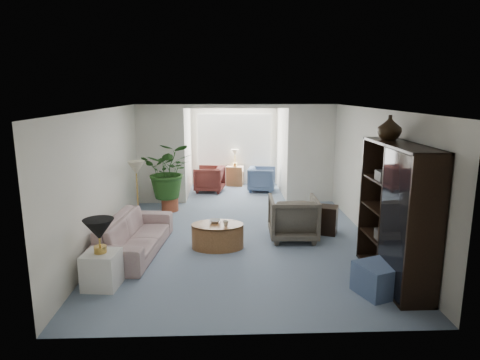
{
  "coord_description": "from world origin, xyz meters",
  "views": [
    {
      "loc": [
        -0.31,
        -7.43,
        2.81
      ],
      "look_at": [
        0.0,
        0.6,
        1.1
      ],
      "focal_mm": 31.27,
      "sensor_mm": 36.0,
      "label": 1
    }
  ],
  "objects_px": {
    "ottoman": "(378,279)",
    "sunroom_chair_maroon": "(209,179)",
    "table_lamp": "(99,229)",
    "plant_pot": "(170,204)",
    "sofa": "(135,235)",
    "sunroom_table": "(235,176)",
    "end_table": "(102,270)",
    "sunroom_chair_blue": "(262,179)",
    "floor_lamp": "(136,168)",
    "coffee_cup": "(226,223)",
    "entertainment_cabinet": "(397,214)",
    "wingback_chair": "(293,218)",
    "side_table_dark": "(325,220)",
    "framed_picture": "(378,154)",
    "cabinet_urn": "(390,127)",
    "coffee_bowl": "(215,221)",
    "coffee_table": "(218,236)"
  },
  "relations": [
    {
      "from": "table_lamp",
      "to": "sunroom_chair_blue",
      "type": "xyz_separation_m",
      "value": [
        2.87,
        5.94,
        -0.54
      ]
    },
    {
      "from": "plant_pot",
      "to": "table_lamp",
      "type": "bearing_deg",
      "value": -96.94
    },
    {
      "from": "wingback_chair",
      "to": "side_table_dark",
      "type": "xyz_separation_m",
      "value": [
        0.7,
        0.3,
        -0.14
      ]
    },
    {
      "from": "ottoman",
      "to": "sunroom_chair_maroon",
      "type": "distance_m",
      "value": 6.81
    },
    {
      "from": "sofa",
      "to": "sunroom_table",
      "type": "bearing_deg",
      "value": -13.7
    },
    {
      "from": "floor_lamp",
      "to": "sunroom_table",
      "type": "xyz_separation_m",
      "value": [
        2.16,
        3.8,
        -0.95
      ]
    },
    {
      "from": "coffee_table",
      "to": "plant_pot",
      "type": "bearing_deg",
      "value": 115.49
    },
    {
      "from": "end_table",
      "to": "wingback_chair",
      "type": "relative_size",
      "value": 0.57
    },
    {
      "from": "sunroom_chair_maroon",
      "to": "sunroom_table",
      "type": "distance_m",
      "value": 1.06
    },
    {
      "from": "plant_pot",
      "to": "sunroom_chair_maroon",
      "type": "xyz_separation_m",
      "value": [
        0.88,
        1.96,
        0.2
      ]
    },
    {
      "from": "entertainment_cabinet",
      "to": "coffee_cup",
      "type": "bearing_deg",
      "value": 152.27
    },
    {
      "from": "entertainment_cabinet",
      "to": "cabinet_urn",
      "type": "height_order",
      "value": "cabinet_urn"
    },
    {
      "from": "coffee_table",
      "to": "coffee_cup",
      "type": "distance_m",
      "value": 0.33
    },
    {
      "from": "framed_picture",
      "to": "entertainment_cabinet",
      "type": "height_order",
      "value": "entertainment_cabinet"
    },
    {
      "from": "floor_lamp",
      "to": "framed_picture",
      "type": "bearing_deg",
      "value": -15.76
    },
    {
      "from": "wingback_chair",
      "to": "plant_pot",
      "type": "xyz_separation_m",
      "value": [
        -2.63,
        2.04,
        -0.26
      ]
    },
    {
      "from": "coffee_cup",
      "to": "entertainment_cabinet",
      "type": "distance_m",
      "value": 2.9
    },
    {
      "from": "side_table_dark",
      "to": "cabinet_urn",
      "type": "xyz_separation_m",
      "value": [
        0.52,
        -1.65,
        1.99
      ]
    },
    {
      "from": "wingback_chair",
      "to": "sunroom_table",
      "type": "relative_size",
      "value": 1.56
    },
    {
      "from": "floor_lamp",
      "to": "cabinet_urn",
      "type": "height_order",
      "value": "cabinet_urn"
    },
    {
      "from": "side_table_dark",
      "to": "sunroom_chair_maroon",
      "type": "bearing_deg",
      "value": 123.45
    },
    {
      "from": "coffee_table",
      "to": "coffee_cup",
      "type": "xyz_separation_m",
      "value": [
        0.15,
        -0.1,
        0.27
      ]
    },
    {
      "from": "sofa",
      "to": "side_table_dark",
      "type": "height_order",
      "value": "sofa"
    },
    {
      "from": "table_lamp",
      "to": "plant_pot",
      "type": "relative_size",
      "value": 1.1
    },
    {
      "from": "sofa",
      "to": "end_table",
      "type": "relative_size",
      "value": 4.14
    },
    {
      "from": "side_table_dark",
      "to": "end_table",
      "type": "bearing_deg",
      "value": -149.59
    },
    {
      "from": "cabinet_urn",
      "to": "sunroom_chair_blue",
      "type": "height_order",
      "value": "cabinet_urn"
    },
    {
      "from": "plant_pot",
      "to": "side_table_dark",
      "type": "bearing_deg",
      "value": -27.67
    },
    {
      "from": "sofa",
      "to": "coffee_table",
      "type": "distance_m",
      "value": 1.47
    },
    {
      "from": "sunroom_chair_maroon",
      "to": "entertainment_cabinet",
      "type": "bearing_deg",
      "value": 37.07
    },
    {
      "from": "end_table",
      "to": "sunroom_chair_blue",
      "type": "bearing_deg",
      "value": 64.24
    },
    {
      "from": "sunroom_table",
      "to": "end_table",
      "type": "bearing_deg",
      "value": -107.56
    },
    {
      "from": "table_lamp",
      "to": "floor_lamp",
      "type": "relative_size",
      "value": 1.22
    },
    {
      "from": "coffee_bowl",
      "to": "sunroom_table",
      "type": "bearing_deg",
      "value": 84.33
    },
    {
      "from": "end_table",
      "to": "ottoman",
      "type": "distance_m",
      "value": 3.97
    },
    {
      "from": "side_table_dark",
      "to": "sunroom_chair_blue",
      "type": "bearing_deg",
      "value": 104.33
    },
    {
      "from": "sofa",
      "to": "table_lamp",
      "type": "distance_m",
      "value": 1.48
    },
    {
      "from": "floor_lamp",
      "to": "sofa",
      "type": "bearing_deg",
      "value": -81.03
    },
    {
      "from": "floor_lamp",
      "to": "entertainment_cabinet",
      "type": "bearing_deg",
      "value": -32.65
    },
    {
      "from": "table_lamp",
      "to": "entertainment_cabinet",
      "type": "relative_size",
      "value": 0.21
    },
    {
      "from": "floor_lamp",
      "to": "cabinet_urn",
      "type": "relative_size",
      "value": 0.95
    },
    {
      "from": "end_table",
      "to": "sunroom_chair_blue",
      "type": "distance_m",
      "value": 6.6
    },
    {
      "from": "framed_picture",
      "to": "plant_pot",
      "type": "distance_m",
      "value": 4.97
    },
    {
      "from": "floor_lamp",
      "to": "ottoman",
      "type": "height_order",
      "value": "floor_lamp"
    },
    {
      "from": "framed_picture",
      "to": "sunroom_chair_maroon",
      "type": "relative_size",
      "value": 0.63
    },
    {
      "from": "sofa",
      "to": "coffee_bowl",
      "type": "relative_size",
      "value": 10.48
    },
    {
      "from": "table_lamp",
      "to": "floor_lamp",
      "type": "xyz_separation_m",
      "value": [
        -0.04,
        2.89,
        0.37
      ]
    },
    {
      "from": "coffee_table",
      "to": "sunroom_table",
      "type": "xyz_separation_m",
      "value": [
        0.45,
        5.18,
        0.07
      ]
    },
    {
      "from": "sofa",
      "to": "ottoman",
      "type": "bearing_deg",
      "value": -108.39
    },
    {
      "from": "coffee_cup",
      "to": "sunroom_table",
      "type": "relative_size",
      "value": 0.17
    }
  ]
}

